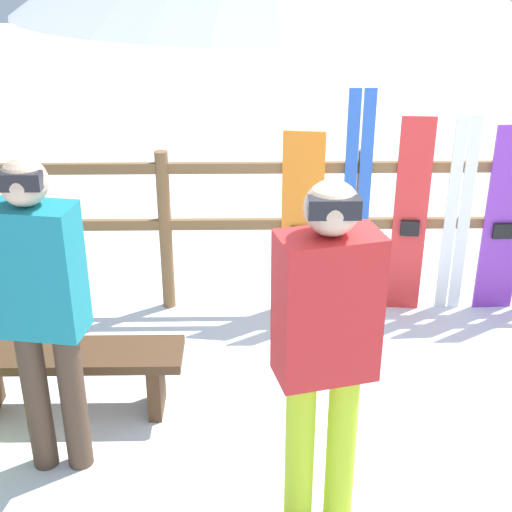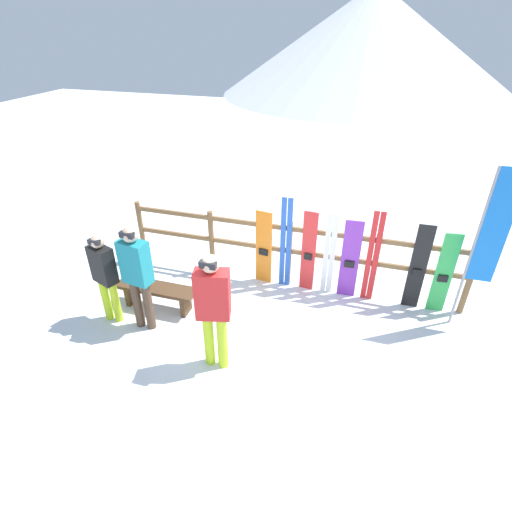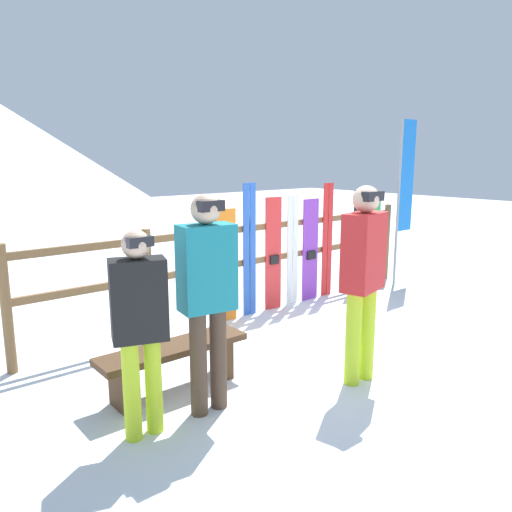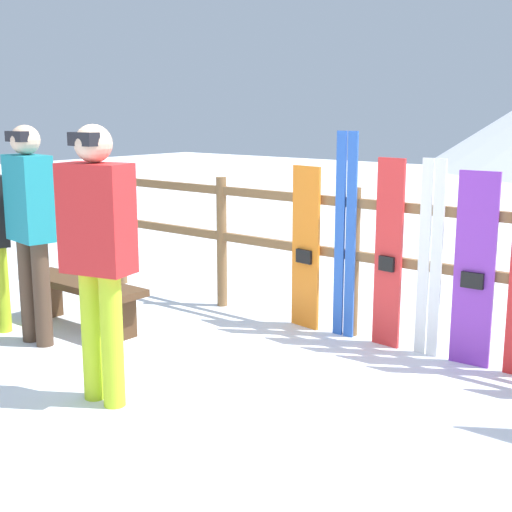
{
  "view_description": "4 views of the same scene",
  "coord_description": "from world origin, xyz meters",
  "px_view_note": "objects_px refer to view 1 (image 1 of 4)",
  "views": [
    {
      "loc": [
        -0.89,
        -3.29,
        2.78
      ],
      "look_at": [
        -0.82,
        1.0,
        0.78
      ],
      "focal_mm": 50.0,
      "sensor_mm": 36.0,
      "label": 1
    },
    {
      "loc": [
        1.21,
        -4.34,
        4.33
      ],
      "look_at": [
        -0.36,
        0.87,
        1.04
      ],
      "focal_mm": 28.0,
      "sensor_mm": 36.0,
      "label": 2
    },
    {
      "loc": [
        -4.07,
        -3.29,
        2.08
      ],
      "look_at": [
        -0.46,
        1.07,
        0.94
      ],
      "focal_mm": 35.0,
      "sensor_mm": 36.0,
      "label": 3
    },
    {
      "loc": [
        3.08,
        -3.37,
        1.92
      ],
      "look_at": [
        -0.37,
        0.89,
        0.79
      ],
      "focal_mm": 50.0,
      "sensor_mm": 36.0,
      "label": 4
    }
  ],
  "objects_px": {
    "snowboard_orange": "(302,225)",
    "ski_pair_white": "(458,216)",
    "bench": "(70,366)",
    "snowboard_purple": "(504,221)",
    "person_red": "(326,340)",
    "ski_pair_blue": "(356,205)",
    "snowboard_red": "(410,218)",
    "person_teal": "(41,300)"
  },
  "relations": [
    {
      "from": "snowboard_orange",
      "to": "ski_pair_white",
      "type": "height_order",
      "value": "ski_pair_white"
    },
    {
      "from": "snowboard_orange",
      "to": "bench",
      "type": "bearing_deg",
      "value": -139.59
    },
    {
      "from": "bench",
      "to": "snowboard_purple",
      "type": "xyz_separation_m",
      "value": [
        3.05,
        1.29,
        0.41
      ]
    },
    {
      "from": "snowboard_orange",
      "to": "ski_pair_white",
      "type": "bearing_deg",
      "value": 0.17
    },
    {
      "from": "ski_pair_white",
      "to": "snowboard_purple",
      "type": "bearing_deg",
      "value": -0.55
    },
    {
      "from": "bench",
      "to": "person_red",
      "type": "bearing_deg",
      "value": -32.83
    },
    {
      "from": "ski_pair_white",
      "to": "snowboard_purple",
      "type": "xyz_separation_m",
      "value": [
        0.36,
        -0.0,
        -0.04
      ]
    },
    {
      "from": "ski_pair_blue",
      "to": "snowboard_orange",
      "type": "bearing_deg",
      "value": -179.5
    },
    {
      "from": "snowboard_orange",
      "to": "snowboard_red",
      "type": "distance_m",
      "value": 0.82
    },
    {
      "from": "person_teal",
      "to": "snowboard_purple",
      "type": "bearing_deg",
      "value": 30.63
    },
    {
      "from": "snowboard_red",
      "to": "snowboard_purple",
      "type": "xyz_separation_m",
      "value": [
        0.72,
        -0.0,
        -0.03
      ]
    },
    {
      "from": "ski_pair_white",
      "to": "snowboard_purple",
      "type": "relative_size",
      "value": 1.05
    },
    {
      "from": "snowboard_orange",
      "to": "snowboard_purple",
      "type": "xyz_separation_m",
      "value": [
        1.54,
        0.0,
        0.02
      ]
    },
    {
      "from": "person_red",
      "to": "snowboard_purple",
      "type": "distance_m",
      "value": 2.76
    },
    {
      "from": "snowboard_purple",
      "to": "person_teal",
      "type": "bearing_deg",
      "value": -149.37
    },
    {
      "from": "person_red",
      "to": "person_teal",
      "type": "xyz_separation_m",
      "value": [
        -1.4,
        0.44,
        -0.02
      ]
    },
    {
      "from": "person_red",
      "to": "ski_pair_blue",
      "type": "height_order",
      "value": "person_red"
    },
    {
      "from": "person_teal",
      "to": "snowboard_red",
      "type": "relative_size",
      "value": 1.16
    },
    {
      "from": "person_red",
      "to": "ski_pair_blue",
      "type": "xyz_separation_m",
      "value": [
        0.47,
        2.22,
        -0.2
      ]
    },
    {
      "from": "bench",
      "to": "snowboard_orange",
      "type": "distance_m",
      "value": 2.02
    },
    {
      "from": "snowboard_orange",
      "to": "snowboard_purple",
      "type": "relative_size",
      "value": 0.97
    },
    {
      "from": "ski_pair_white",
      "to": "ski_pair_blue",
      "type": "bearing_deg",
      "value": 180.0
    },
    {
      "from": "person_teal",
      "to": "ski_pair_white",
      "type": "xyz_separation_m",
      "value": [
        2.65,
        1.79,
        -0.28
      ]
    },
    {
      "from": "person_teal",
      "to": "ski_pair_white",
      "type": "distance_m",
      "value": 3.21
    },
    {
      "from": "snowboard_red",
      "to": "snowboard_purple",
      "type": "bearing_deg",
      "value": -0.0
    },
    {
      "from": "bench",
      "to": "person_red",
      "type": "height_order",
      "value": "person_red"
    },
    {
      "from": "person_teal",
      "to": "ski_pair_white",
      "type": "relative_size",
      "value": 1.16
    },
    {
      "from": "snowboard_orange",
      "to": "ski_pair_white",
      "type": "relative_size",
      "value": 0.93
    },
    {
      "from": "ski_pair_white",
      "to": "snowboard_purple",
      "type": "distance_m",
      "value": 0.36
    },
    {
      "from": "bench",
      "to": "person_teal",
      "type": "height_order",
      "value": "person_teal"
    },
    {
      "from": "bench",
      "to": "person_red",
      "type": "distance_m",
      "value": 1.87
    },
    {
      "from": "snowboard_orange",
      "to": "snowboard_red",
      "type": "xyz_separation_m",
      "value": [
        0.82,
        0.0,
        0.05
      ]
    },
    {
      "from": "bench",
      "to": "ski_pair_white",
      "type": "relative_size",
      "value": 0.89
    },
    {
      "from": "ski_pair_blue",
      "to": "snowboard_purple",
      "type": "relative_size",
      "value": 1.18
    },
    {
      "from": "person_teal",
      "to": "ski_pair_blue",
      "type": "relative_size",
      "value": 1.03
    },
    {
      "from": "person_teal",
      "to": "ski_pair_blue",
      "type": "xyz_separation_m",
      "value": [
        1.87,
        1.79,
        -0.18
      ]
    },
    {
      "from": "ski_pair_blue",
      "to": "ski_pair_white",
      "type": "xyz_separation_m",
      "value": [
        0.78,
        -0.0,
        -0.09
      ]
    },
    {
      "from": "snowboard_purple",
      "to": "ski_pair_blue",
      "type": "bearing_deg",
      "value": 179.83
    },
    {
      "from": "person_teal",
      "to": "snowboard_purple",
      "type": "distance_m",
      "value": 3.51
    },
    {
      "from": "person_red",
      "to": "ski_pair_blue",
      "type": "bearing_deg",
      "value": 78.04
    },
    {
      "from": "bench",
      "to": "ski_pair_blue",
      "type": "distance_m",
      "value": 2.37
    },
    {
      "from": "person_red",
      "to": "snowboard_purple",
      "type": "height_order",
      "value": "person_red"
    }
  ]
}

